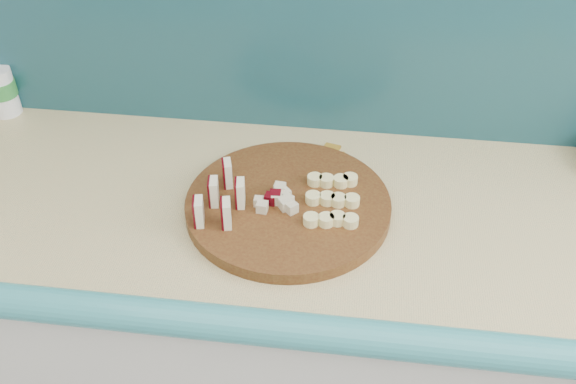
# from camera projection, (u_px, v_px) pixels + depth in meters

# --- Properties ---
(kitchen_counter) EXTENTS (2.20, 0.63, 0.91)m
(kitchen_counter) POSITION_uv_depth(u_px,v_px,m) (401.00, 363.00, 1.50)
(kitchen_counter) COLOR white
(kitchen_counter) RESTS_ON ground
(backsplash) EXTENTS (2.20, 0.02, 0.50)m
(backsplash) POSITION_uv_depth(u_px,v_px,m) (439.00, 29.00, 1.28)
(backsplash) COLOR teal
(backsplash) RESTS_ON kitchen_counter
(cutting_board) EXTENTS (0.41, 0.41, 0.02)m
(cutting_board) POSITION_uv_depth(u_px,v_px,m) (288.00, 205.00, 1.22)
(cutting_board) COLOR #421E0E
(cutting_board) RESTS_ON kitchen_counter
(apple_wedges) EXTENTS (0.08, 0.15, 0.05)m
(apple_wedges) POSITION_uv_depth(u_px,v_px,m) (221.00, 196.00, 1.18)
(apple_wedges) COLOR #FCF1CA
(apple_wedges) RESTS_ON cutting_board
(apple_chunks) EXTENTS (0.06, 0.07, 0.02)m
(apple_chunks) POSITION_uv_depth(u_px,v_px,m) (275.00, 196.00, 1.21)
(apple_chunks) COLOR beige
(apple_chunks) RESTS_ON cutting_board
(banana_slices) EXTENTS (0.10, 0.15, 0.02)m
(banana_slices) POSITION_uv_depth(u_px,v_px,m) (333.00, 199.00, 1.20)
(banana_slices) COLOR #FDEE9A
(banana_slices) RESTS_ON cutting_board
(canister) EXTENTS (0.07, 0.07, 0.11)m
(canister) POSITION_uv_depth(u_px,v_px,m) (1.00, 91.00, 1.47)
(canister) COLOR white
(canister) RESTS_ON kitchen_counter
(banana_peel) EXTENTS (0.22, 0.19, 0.01)m
(banana_peel) POSITION_uv_depth(u_px,v_px,m) (319.00, 170.00, 1.32)
(banana_peel) COLOR gold
(banana_peel) RESTS_ON kitchen_counter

